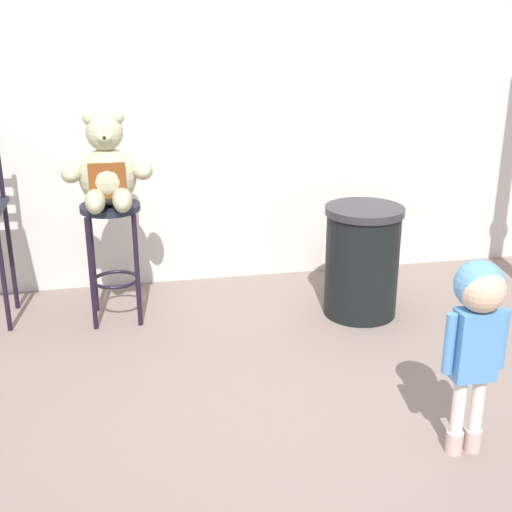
# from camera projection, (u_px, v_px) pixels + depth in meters

# --- Properties ---
(ground_plane) EXTENTS (24.00, 24.00, 0.00)m
(ground_plane) POSITION_uv_depth(u_px,v_px,m) (297.00, 409.00, 3.53)
(ground_plane) COLOR gray
(building_wall) EXTENTS (7.23, 0.30, 3.37)m
(building_wall) POSITION_uv_depth(u_px,v_px,m) (230.00, 54.00, 4.88)
(building_wall) COLOR silver
(building_wall) RESTS_ON ground_plane
(bar_stool_with_teddy) EXTENTS (0.39, 0.39, 0.80)m
(bar_stool_with_teddy) POSITION_uv_depth(u_px,v_px,m) (113.00, 239.00, 4.40)
(bar_stool_with_teddy) COLOR #1C202F
(bar_stool_with_teddy) RESTS_ON ground_plane
(teddy_bear) EXTENTS (0.57, 0.51, 0.60)m
(teddy_bear) POSITION_uv_depth(u_px,v_px,m) (107.00, 172.00, 4.22)
(teddy_bear) COLOR #ADAB88
(teddy_bear) RESTS_ON bar_stool_with_teddy
(child_walking) EXTENTS (0.30, 0.24, 0.95)m
(child_walking) POSITION_uv_depth(u_px,v_px,m) (478.00, 318.00, 2.96)
(child_walking) COLOR #CCABA4
(child_walking) RESTS_ON ground_plane
(trash_bin) EXTENTS (0.52, 0.52, 0.76)m
(trash_bin) POSITION_uv_depth(u_px,v_px,m) (362.00, 261.00, 4.54)
(trash_bin) COLOR black
(trash_bin) RESTS_ON ground_plane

